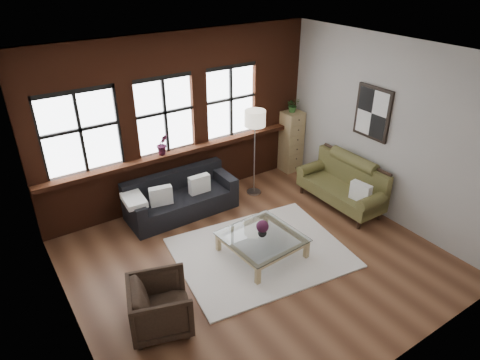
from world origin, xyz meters
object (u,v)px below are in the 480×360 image
dark_sofa (181,196)px  vase (262,232)px  floor_lamp (255,150)px  coffee_table (262,246)px  armchair (160,306)px  drawer_chest (291,141)px  vintage_settee (341,184)px

dark_sofa → vase: bearing=-75.0°
vase → floor_lamp: 2.10m
coffee_table → floor_lamp: size_ratio=0.59×
armchair → floor_lamp: bearing=-36.5°
armchair → vase: bearing=-58.7°
vase → floor_lamp: floor_lamp is taller
dark_sofa → drawer_chest: bearing=6.1°
drawer_chest → vase: bearing=-137.5°
coffee_table → drawer_chest: 3.24m
vase → coffee_table: bearing=-135.0°
vintage_settee → floor_lamp: bearing=129.2°
drawer_chest → floor_lamp: size_ratio=0.71×
vintage_settee → floor_lamp: size_ratio=0.94×
floor_lamp → vintage_settee: bearing=-50.8°
vintage_settee → coffee_table: bearing=-169.3°
armchair → floor_lamp: size_ratio=0.41×
vase → armchair: bearing=-166.3°
vintage_settee → armchair: bearing=-167.8°
vase → drawer_chest: size_ratio=0.11×
dark_sofa → vase: 1.93m
dark_sofa → vintage_settee: vintage_settee is taller
armchair → coffee_table: (1.98, 0.48, -0.18)m
dark_sofa → coffee_table: 1.93m
armchair → floor_lamp: floor_lamp is taller
armchair → dark_sofa: bearing=-14.7°
vase → dark_sofa: bearing=105.0°
coffee_table → vase: (0.00, 0.00, 0.26)m
dark_sofa → floor_lamp: bearing=-4.7°
vintage_settee → drawer_chest: 1.78m
dark_sofa → coffee_table: dark_sofa is taller
armchair → drawer_chest: 5.09m
drawer_chest → floor_lamp: (-1.29, -0.44, 0.28)m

